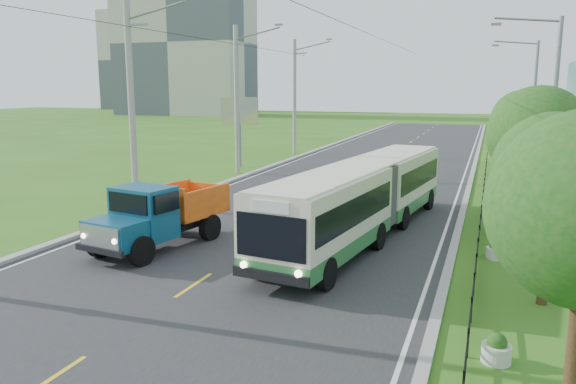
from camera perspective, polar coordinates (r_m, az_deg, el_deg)
The scene contains 28 objects.
ground at distance 17.47m, azimuth -9.54°, elevation -9.35°, with size 240.00×240.00×0.00m, color #306016.
road at distance 35.71m, azimuth 6.36°, elevation 1.02°, with size 14.00×120.00×0.02m, color #28282B.
curb_left at distance 38.00m, azimuth -4.25°, elevation 1.73°, with size 0.40×120.00×0.15m, color #9E9E99.
curb_right at distance 34.76m, azimuth 17.89°, elevation 0.37°, with size 0.30×120.00×0.10m, color #9E9E99.
edge_line_left at distance 37.79m, azimuth -3.49°, elevation 1.61°, with size 0.12×120.00×0.00m, color silver.
edge_line_right at distance 34.78m, azimuth 17.06°, elevation 0.38°, with size 0.12×120.00×0.00m, color silver.
centre_dash at distance 17.46m, azimuth -9.54°, elevation -9.28°, with size 0.12×2.20×0.00m, color yellow.
railing_right at distance 28.80m, azimuth 19.12°, elevation -1.24°, with size 0.04×40.00×0.60m, color black.
pole_near at distance 28.49m, azimuth -15.57°, elevation 8.57°, with size 3.51×0.32×10.00m.
pole_mid at distance 38.91m, azimuth -5.19°, elevation 9.35°, with size 3.51×0.32×10.00m.
pole_far at distance 50.04m, azimuth 0.71°, elevation 9.66°, with size 3.51×0.32×10.00m.
tree_second at distance 16.64m, azimuth 25.41°, elevation 1.29°, with size 3.18×3.26×5.30m.
tree_third at distance 22.53m, azimuth 24.14°, elevation 4.77°, with size 3.60×3.62×6.00m.
tree_fourth at distance 28.53m, azimuth 23.26°, elevation 5.06°, with size 3.24×3.31×5.40m.
tree_fifth at distance 34.49m, azimuth 22.77°, elevation 6.36°, with size 3.48×3.52×5.80m.
tree_back at distance 40.48m, azimuth 22.38°, elevation 6.61°, with size 3.30×3.36×5.50m.
streetlight_mid at distance 28.37m, azimuth 25.07°, elevation 7.57°, with size 3.02×0.20×9.07m.
streetlight_far at distance 42.33m, azimuth 23.48°, elevation 8.37°, with size 3.02×0.20×9.07m.
planter_front at distance 13.49m, azimuth 20.42°, elevation -14.79°, with size 0.64×0.64×0.67m.
planter_near at distance 21.02m, azimuth 20.35°, elevation -5.62°, with size 0.64×0.64×0.67m.
planter_mid at distance 28.81m, azimuth 20.31°, elevation -1.34°, with size 0.64×0.64×0.67m.
planter_far at distance 36.68m, azimuth 20.29°, elevation 1.11°, with size 0.64×0.64×0.67m.
billboard_left at distance 42.19m, azimuth -4.97°, elevation 7.78°, with size 3.00×0.20×5.20m.
billboard_right at distance 34.50m, azimuth 27.06°, elevation 8.51°, with size 0.24×6.00×7.30m.
apartment_near at distance 126.53m, azimuth -10.46°, elevation 14.56°, with size 28.00×14.00×30.00m, color #B7B2A3.
apartment_far at distance 160.78m, azimuth -13.74°, elevation 12.84°, with size 24.00×14.00×26.00m, color #B7B2A3.
bus at distance 22.38m, azimuth 7.66°, elevation -0.21°, with size 4.37×15.31×2.92m.
dump_truck at distance 21.36m, azimuth -12.92°, elevation -1.94°, with size 3.13×6.07×2.43m.
Camera 1 is at (8.20, -14.25, 5.92)m, focal length 35.00 mm.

